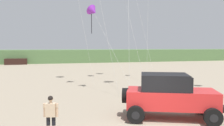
% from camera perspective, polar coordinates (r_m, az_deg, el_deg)
% --- Properties ---
extents(dune_ridge, '(90.00, 9.26, 2.84)m').
position_cam_1_polar(dune_ridge, '(56.69, -6.45, 1.75)').
color(dune_ridge, '#567A47').
rests_on(dune_ridge, ground_plane).
extents(jeep, '(5.00, 3.83, 2.26)m').
position_cam_1_polar(jeep, '(12.45, 13.67, -7.43)').
color(jeep, red).
rests_on(jeep, ground_plane).
extents(person_watching, '(0.61, 0.38, 1.67)m').
position_cam_1_polar(person_watching, '(10.11, -14.44, -11.66)').
color(person_watching, '#DBB28E').
rests_on(person_watching, ground_plane).
extents(distant_sedan, '(4.25, 1.83, 1.20)m').
position_cam_1_polar(distant_sedan, '(51.28, -21.99, 0.33)').
color(distant_sedan, black).
rests_on(distant_sedan, ground_plane).
extents(kite_yellow_diamond, '(2.70, 5.44, 7.11)m').
position_cam_1_polar(kite_yellow_diamond, '(19.80, -4.50, 12.20)').
color(kite_yellow_diamond, purple).
rests_on(kite_yellow_diamond, ground_plane).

